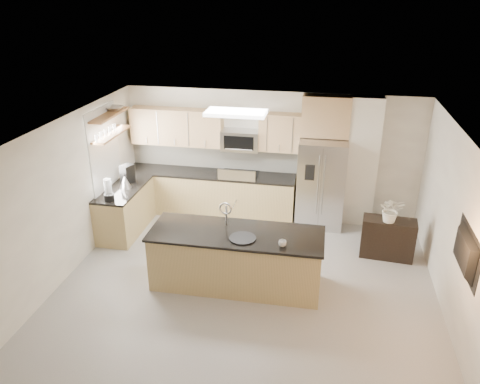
% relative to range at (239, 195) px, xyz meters
% --- Properties ---
extents(floor, '(6.50, 6.50, 0.00)m').
position_rel_range_xyz_m(floor, '(0.60, -2.92, -0.47)').
color(floor, '#9F9D98').
rests_on(floor, ground).
extents(ceiling, '(6.00, 6.50, 0.02)m').
position_rel_range_xyz_m(ceiling, '(0.60, -2.92, 2.13)').
color(ceiling, white).
rests_on(ceiling, wall_back).
extents(wall_back, '(6.00, 0.02, 2.60)m').
position_rel_range_xyz_m(wall_back, '(0.60, 0.33, 0.83)').
color(wall_back, white).
rests_on(wall_back, floor).
extents(wall_left, '(0.02, 6.50, 2.60)m').
position_rel_range_xyz_m(wall_left, '(-2.40, -2.92, 0.83)').
color(wall_left, white).
rests_on(wall_left, floor).
extents(wall_right, '(0.02, 6.50, 2.60)m').
position_rel_range_xyz_m(wall_right, '(3.60, -2.92, 0.83)').
color(wall_right, white).
rests_on(wall_right, floor).
extents(back_counter, '(3.55, 0.66, 1.44)m').
position_rel_range_xyz_m(back_counter, '(-0.63, 0.01, -0.00)').
color(back_counter, tan).
rests_on(back_counter, floor).
extents(left_counter, '(0.66, 1.50, 0.92)m').
position_rel_range_xyz_m(left_counter, '(-2.07, -1.07, -0.01)').
color(left_counter, tan).
rests_on(left_counter, floor).
extents(range, '(0.76, 0.64, 1.14)m').
position_rel_range_xyz_m(range, '(0.00, 0.00, 0.00)').
color(range, black).
rests_on(range, floor).
extents(upper_cabinets, '(3.50, 0.33, 0.75)m').
position_rel_range_xyz_m(upper_cabinets, '(-0.70, 0.16, 1.35)').
color(upper_cabinets, tan).
rests_on(upper_cabinets, wall_back).
extents(microwave, '(0.76, 0.40, 0.40)m').
position_rel_range_xyz_m(microwave, '(0.00, 0.12, 1.16)').
color(microwave, '#ABABAE').
rests_on(microwave, upper_cabinets).
extents(refrigerator, '(0.92, 0.78, 1.78)m').
position_rel_range_xyz_m(refrigerator, '(1.66, -0.05, 0.42)').
color(refrigerator, '#ABABAE').
rests_on(refrigerator, floor).
extents(partition_column, '(0.60, 0.30, 2.60)m').
position_rel_range_xyz_m(partition_column, '(2.42, 0.18, 0.83)').
color(partition_column, silver).
rests_on(partition_column, floor).
extents(window, '(0.04, 1.15, 1.65)m').
position_rel_range_xyz_m(window, '(-2.38, -1.07, 1.18)').
color(window, white).
rests_on(window, wall_left).
extents(shelf_lower, '(0.30, 1.20, 0.04)m').
position_rel_range_xyz_m(shelf_lower, '(-2.25, -0.97, 1.48)').
color(shelf_lower, olive).
rests_on(shelf_lower, wall_left).
extents(shelf_upper, '(0.30, 1.20, 0.04)m').
position_rel_range_xyz_m(shelf_upper, '(-2.25, -0.97, 1.85)').
color(shelf_upper, olive).
rests_on(shelf_upper, wall_left).
extents(ceiling_fixture, '(1.00, 0.50, 0.06)m').
position_rel_range_xyz_m(ceiling_fixture, '(0.20, -1.32, 2.09)').
color(ceiling_fixture, white).
rests_on(ceiling_fixture, ceiling).
extents(island, '(2.74, 1.01, 1.37)m').
position_rel_range_xyz_m(island, '(0.43, -2.45, 0.00)').
color(island, tan).
rests_on(island, floor).
extents(credenza, '(0.94, 0.46, 0.73)m').
position_rel_range_xyz_m(credenza, '(2.91, -1.12, -0.11)').
color(credenza, black).
rests_on(credenza, floor).
extents(cup, '(0.15, 0.15, 0.09)m').
position_rel_range_xyz_m(cup, '(1.18, -2.73, 0.52)').
color(cup, silver).
rests_on(cup, island).
extents(platter, '(0.53, 0.53, 0.02)m').
position_rel_range_xyz_m(platter, '(0.56, -2.63, 0.48)').
color(platter, black).
rests_on(platter, island).
extents(blender, '(0.18, 0.18, 0.42)m').
position_rel_range_xyz_m(blender, '(-2.07, -1.66, 0.63)').
color(blender, black).
rests_on(blender, left_counter).
extents(kettle, '(0.23, 0.23, 0.29)m').
position_rel_range_xyz_m(kettle, '(-2.02, -1.06, 0.57)').
color(kettle, '#ABABAE').
rests_on(kettle, left_counter).
extents(coffee_maker, '(0.26, 0.29, 0.36)m').
position_rel_range_xyz_m(coffee_maker, '(-2.09, -0.78, 0.62)').
color(coffee_maker, black).
rests_on(coffee_maker, left_counter).
extents(bowl, '(0.47, 0.47, 0.10)m').
position_rel_range_xyz_m(bowl, '(-2.25, -0.71, 1.92)').
color(bowl, '#ABABAE').
rests_on(bowl, shelf_upper).
extents(flower_vase, '(0.63, 0.55, 0.68)m').
position_rel_range_xyz_m(flower_vase, '(2.89, -1.18, 0.60)').
color(flower_vase, white).
rests_on(flower_vase, credenza).
extents(television, '(0.14, 1.08, 0.62)m').
position_rel_range_xyz_m(television, '(3.51, -3.12, 0.88)').
color(television, black).
rests_on(television, wall_right).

